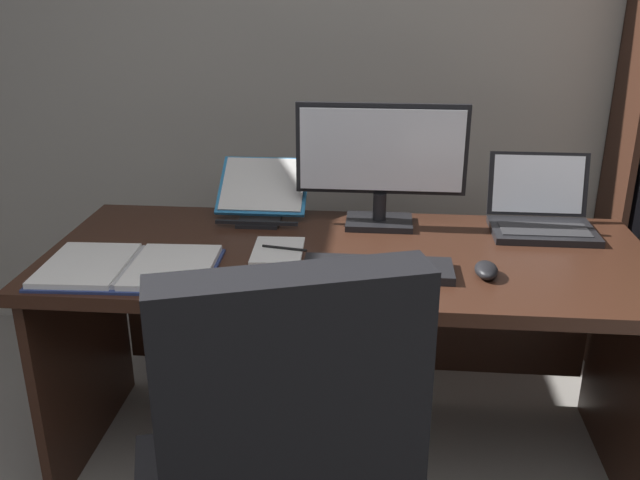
% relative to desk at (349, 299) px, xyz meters
% --- Properties ---
extents(wall_back, '(5.42, 0.12, 2.68)m').
position_rel_desk_xyz_m(wall_back, '(0.13, 0.85, 0.79)').
color(wall_back, '#B2ADA3').
rests_on(wall_back, ground).
extents(desk, '(1.82, 0.75, 0.75)m').
position_rel_desk_xyz_m(desk, '(0.00, 0.00, 0.00)').
color(desk, '#381E14').
rests_on(desk, ground).
extents(monitor, '(0.55, 0.16, 0.41)m').
position_rel_desk_xyz_m(monitor, '(0.09, 0.17, 0.41)').
color(monitor, black).
rests_on(monitor, desk).
extents(laptop, '(0.33, 0.28, 0.23)m').
position_rel_desk_xyz_m(laptop, '(0.62, 0.17, 0.25)').
color(laptop, black).
rests_on(laptop, desk).
extents(keyboard, '(0.42, 0.15, 0.02)m').
position_rel_desk_xyz_m(keyboard, '(0.09, -0.23, 0.21)').
color(keyboard, black).
rests_on(keyboard, desk).
extents(computer_mouse, '(0.06, 0.10, 0.04)m').
position_rel_desk_xyz_m(computer_mouse, '(0.39, -0.23, 0.22)').
color(computer_mouse, black).
rests_on(computer_mouse, desk).
extents(reading_stand_with_book, '(0.31, 0.27, 0.18)m').
position_rel_desk_xyz_m(reading_stand_with_book, '(-0.31, 0.23, 0.29)').
color(reading_stand_with_book, black).
rests_on(reading_stand_with_book, desk).
extents(open_binder, '(0.50, 0.34, 0.02)m').
position_rel_desk_xyz_m(open_binder, '(-0.61, -0.28, 0.21)').
color(open_binder, navy).
rests_on(open_binder, desk).
extents(notepad, '(0.16, 0.22, 0.01)m').
position_rel_desk_xyz_m(notepad, '(-0.21, -0.10, 0.20)').
color(notepad, white).
rests_on(notepad, desk).
extents(pen, '(0.14, 0.03, 0.01)m').
position_rel_desk_xyz_m(pen, '(-0.19, -0.10, 0.21)').
color(pen, black).
rests_on(pen, notepad).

